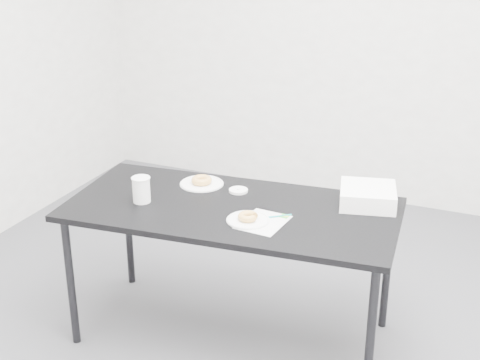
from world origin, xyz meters
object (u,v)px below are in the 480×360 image
at_px(table, 232,217).
at_px(scorecard, 263,222).
at_px(bakery_box, 368,196).
at_px(plate_far, 202,184).
at_px(coffee_cup, 141,190).
at_px(donut_far, 202,180).
at_px(donut_near, 248,216).
at_px(plate_near, 248,220).
at_px(pen, 280,216).

bearing_deg(table, scorecard, -32.22).
bearing_deg(bakery_box, plate_far, 172.35).
height_order(scorecard, plate_far, plate_far).
height_order(scorecard, coffee_cup, coffee_cup).
height_order(table, plate_far, plate_far).
relative_size(donut_far, bakery_box, 0.41).
distance_m(scorecard, donut_far, 0.56).
distance_m(plate_far, donut_far, 0.02).
relative_size(coffee_cup, bakery_box, 0.49).
height_order(plate_far, coffee_cup, coffee_cup).
relative_size(table, donut_near, 17.61).
bearing_deg(coffee_cup, table, 15.58).
height_order(donut_far, coffee_cup, coffee_cup).
distance_m(plate_near, bakery_box, 0.62).
relative_size(scorecard, coffee_cup, 1.88).
bearing_deg(scorecard, coffee_cup, -173.70).
height_order(scorecard, bakery_box, bakery_box).
distance_m(coffee_cup, bakery_box, 1.12).
xyz_separation_m(scorecard, donut_near, (-0.07, -0.02, 0.02)).
height_order(donut_far, bakery_box, bakery_box).
distance_m(plate_far, bakery_box, 0.87).
relative_size(table, coffee_cup, 12.80).
bearing_deg(donut_far, donut_near, -38.72).
bearing_deg(bakery_box, coffee_cup, -172.08).
height_order(donut_near, plate_far, donut_near).
bearing_deg(table, donut_far, 137.56).
xyz_separation_m(table, plate_near, (0.14, -0.12, 0.06)).
bearing_deg(pen, plate_far, 119.05).
height_order(donut_near, donut_far, donut_far).
bearing_deg(scorecard, pen, 63.19).
relative_size(scorecard, donut_near, 2.59).
distance_m(pen, plate_near, 0.16).
xyz_separation_m(table, donut_far, (-0.26, 0.20, 0.08)).
bearing_deg(pen, coffee_cup, 150.16).
bearing_deg(donut_near, scorecard, 12.46).
xyz_separation_m(plate_near, donut_far, (-0.40, 0.32, 0.02)).
bearing_deg(donut_far, bakery_box, 6.08).
bearing_deg(donut_near, coffee_cup, -179.93).
bearing_deg(donut_near, table, 138.59).
bearing_deg(plate_far, plate_near, -38.72).
height_order(table, donut_far, donut_far).
relative_size(plate_far, bakery_box, 0.87).
height_order(plate_near, plate_far, plate_near).
distance_m(pen, coffee_cup, 0.70).
height_order(plate_near, coffee_cup, coffee_cup).
relative_size(table, plate_near, 8.27).
bearing_deg(plate_near, scorecard, 12.46).
relative_size(plate_near, bakery_box, 0.76).
height_order(pen, bakery_box, bakery_box).
distance_m(donut_far, coffee_cup, 0.37).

